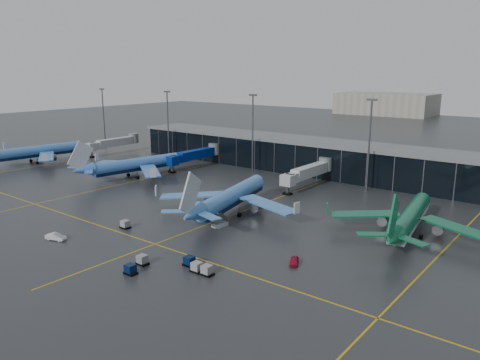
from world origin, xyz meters
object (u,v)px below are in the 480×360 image
Objects in this scene: airliner_klm_near at (232,186)px; airliner_aer_lingus at (411,206)px; service_van_red at (294,261)px; service_van_white at (56,237)px; airliner_arkefly at (137,157)px; baggage_carts at (163,258)px; mobile_airstair at (220,223)px; airliner_klm_west at (38,145)px.

airliner_klm_near reaches higher than airliner_aer_lingus.
service_van_red is 0.85× the size of service_van_white.
airliner_arkefly is 70.63m from baggage_carts.
airliner_aer_lingus is at bearing 8.57° from airliner_arkefly.
baggage_carts reaches higher than service_van_white.
airliner_klm_near is 9.93× the size of service_van_white.
mobile_airstair reaches higher than service_van_red.
airliner_klm_west is 1.03× the size of airliner_arkefly.
baggage_carts is 7.51× the size of service_van_white.
service_van_white is at bearing -47.26° from airliner_arkefly.
service_van_red is 47.57m from service_van_white.
airliner_klm_west reaches higher than service_van_red.
service_van_red is (122.73, -21.46, -5.89)m from airliner_klm_west.
airliner_klm_near is (95.06, -4.65, -0.05)m from airliner_klm_west.
airliner_klm_west is at bearing 171.30° from mobile_airstair.
airliner_klm_west is at bearing -162.93° from airliner_arkefly.
service_van_white is (-24.82, -5.85, -0.06)m from baggage_carts.
airliner_arkefly is 9.71× the size of service_van_white.
baggage_carts is 22.96m from service_van_red.
airliner_klm_near reaches higher than mobile_airstair.
airliner_aer_lingus is at bearing -68.20° from service_van_white.
mobile_airstair is at bearing -79.66° from airliner_klm_near.
baggage_carts is (8.94, -30.07, -5.70)m from airliner_klm_near.
airliner_klm_near is 1.32× the size of baggage_carts.
airliner_klm_near is at bearing 122.39° from service_van_red.
service_van_white is at bearing -127.67° from airliner_klm_near.
airliner_klm_near is at bearing -171.95° from airliner_aer_lingus.
service_van_white is (-15.89, -35.92, -5.76)m from airliner_klm_near.
airliner_aer_lingus is 1.21× the size of baggage_carts.
airliner_arkefly is at bearing 133.10° from service_van_red.
airliner_klm_west is 1.10× the size of airliner_aer_lingus.
airliner_arkefly reaches higher than airliner_aer_lingus.
service_van_white is at bearing -127.72° from mobile_airstair.
airliner_arkefly reaches higher than mobile_airstair.
airliner_aer_lingus reaches higher than service_van_white.
airliner_arkefly reaches higher than baggage_carts.
service_van_red is (23.50, -7.49, -0.16)m from mobile_airstair.
service_van_red is (-10.34, -28.05, -5.29)m from airliner_aer_lingus.
airliner_klm_west is 1.01× the size of airliner_klm_near.
airliner_arkefly is at bearing 171.38° from airliner_aer_lingus.
airliner_arkefly is 11.39× the size of service_van_red.
airliner_klm_near is at bearing -4.79° from airliner_arkefly.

